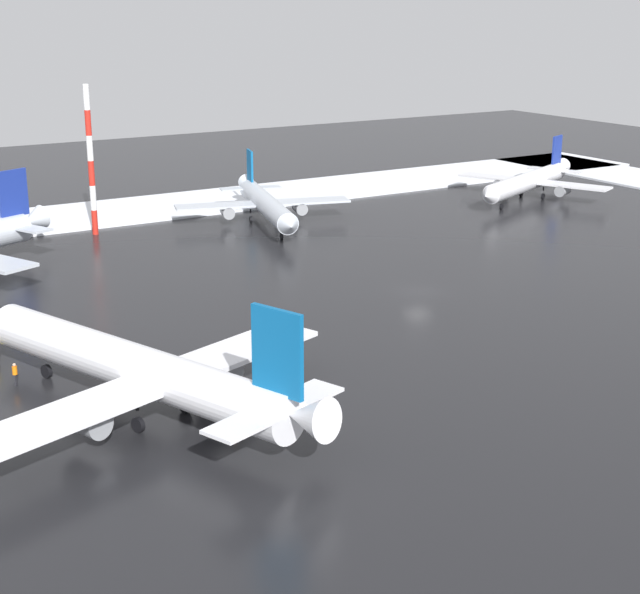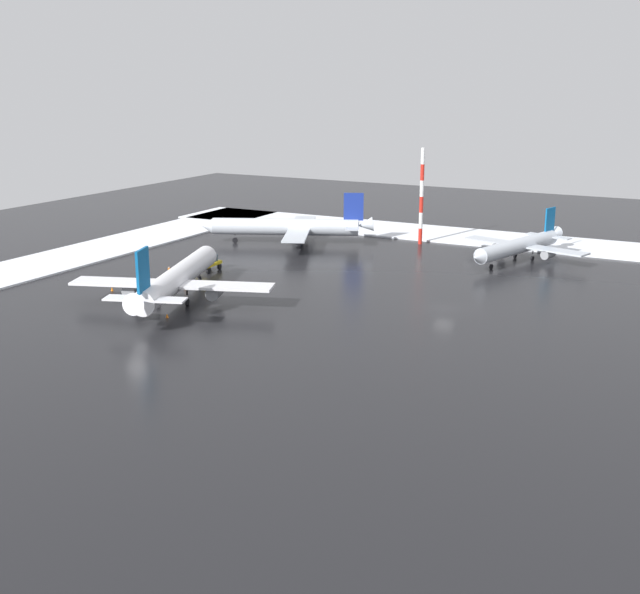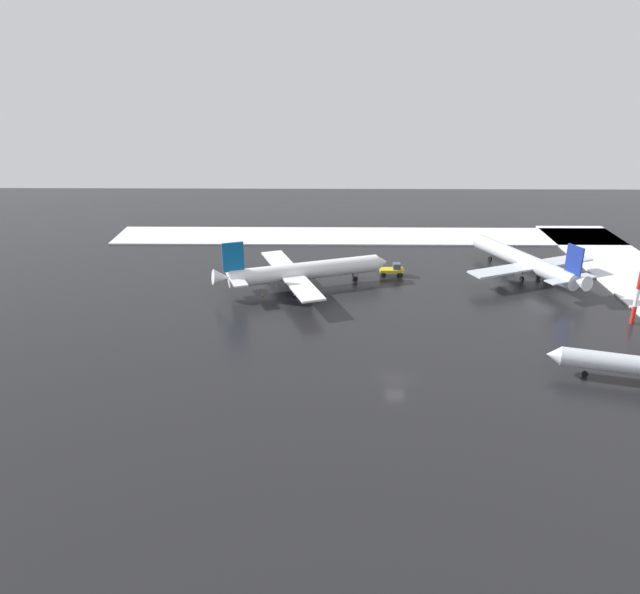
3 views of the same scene
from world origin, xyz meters
The scene contains 9 objects.
ground_plane centered at (0.00, 0.00, 0.00)m, with size 240.00×240.00×0.00m, color black.
snow_bank_right centered at (67.00, 0.00, 0.15)m, with size 14.00×116.00×0.30m, color white.
airplane_parked_portside centered at (33.45, 13.86, 3.26)m, with size 27.19×32.21×9.87m.
airplane_parked_starboard centered at (39.97, -28.47, 3.15)m, with size 30.40×25.80×9.54m.
pushback_tug centered at (40.37, -3.50, 1.28)m, with size 2.46×4.68×2.50m.
ground_crew_mid_apron centered at (43.14, 3.20, 0.97)m, with size 0.36×0.36×1.71m.
ground_crew_beside_wing centered at (39.33, 4.20, 0.97)m, with size 0.36×0.36×1.71m.
traffic_cone_near_nose centered at (45.44, 13.47, 0.28)m, with size 0.36×0.36×0.55m, color orange.
traffic_cone_mid_line centered at (29.89, 20.65, 0.28)m, with size 0.36×0.36×0.55m, color orange.
Camera 3 is at (-72.82, 9.20, 40.79)m, focal length 35.00 mm.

